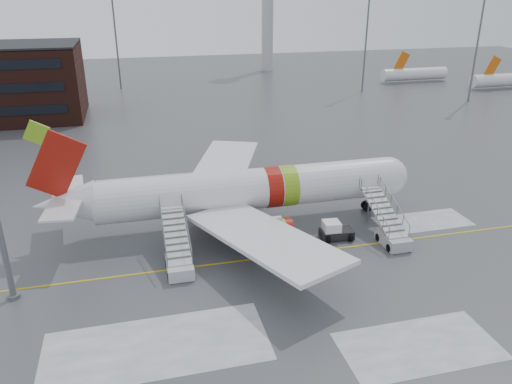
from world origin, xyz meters
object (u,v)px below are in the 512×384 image
object	(u,v)px
airliner	(241,191)
airstair_aft	(178,256)
airstair_fwd	(390,230)
pushback_tug	(335,231)

from	to	relation	value
airliner	airstair_aft	size ratio (longest dim) A/B	4.55
airstair_fwd	airliner	bearing A→B (deg)	151.33
airliner	pushback_tug	xyz separation A→B (m)	(7.47, -4.89, -2.68)
airliner	airstair_fwd	size ratio (longest dim) A/B	4.55
airstair_aft	pushback_tug	distance (m)	14.17
airliner	airstair_aft	xyz separation A→B (m)	(-6.60, -6.54, -2.35)
airliner	airstair_aft	distance (m)	9.58
pushback_tug	airliner	bearing A→B (deg)	146.82
airliner	pushback_tug	world-z (taller)	airliner
airstair_aft	pushback_tug	world-z (taller)	airstair_aft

